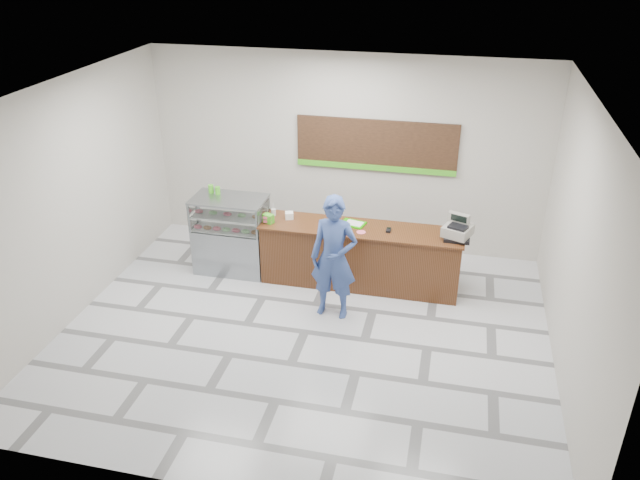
% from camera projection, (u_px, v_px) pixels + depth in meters
% --- Properties ---
extents(floor, '(7.00, 7.00, 0.00)m').
position_uv_depth(floor, '(305.00, 332.00, 9.17)').
color(floor, silver).
rests_on(floor, ground).
extents(back_wall, '(7.00, 0.00, 7.00)m').
position_uv_depth(back_wall, '(345.00, 153.00, 10.99)').
color(back_wall, beige).
rests_on(back_wall, floor).
extents(ceiling, '(7.00, 7.00, 0.00)m').
position_uv_depth(ceiling, '(302.00, 95.00, 7.59)').
color(ceiling, silver).
rests_on(ceiling, back_wall).
extents(sales_counter, '(3.26, 0.76, 1.03)m').
position_uv_depth(sales_counter, '(360.00, 256.00, 10.17)').
color(sales_counter, '#582E1A').
rests_on(sales_counter, floor).
extents(display_case, '(1.22, 0.72, 1.33)m').
position_uv_depth(display_case, '(231.00, 234.00, 10.54)').
color(display_case, gray).
rests_on(display_case, floor).
extents(menu_board, '(2.80, 0.06, 0.90)m').
position_uv_depth(menu_board, '(376.00, 146.00, 10.76)').
color(menu_board, black).
rests_on(menu_board, back_wall).
extents(cash_register, '(0.51, 0.52, 0.37)m').
position_uv_depth(cash_register, '(458.00, 230.00, 9.55)').
color(cash_register, black).
rests_on(cash_register, sales_counter).
extents(card_terminal, '(0.07, 0.14, 0.04)m').
position_uv_depth(card_terminal, '(389.00, 230.00, 9.83)').
color(card_terminal, black).
rests_on(card_terminal, sales_counter).
extents(serving_tray, '(0.44, 0.36, 0.02)m').
position_uv_depth(serving_tray, '(353.00, 224.00, 10.06)').
color(serving_tray, '#1EB300').
rests_on(serving_tray, sales_counter).
extents(napkin_box, '(0.16, 0.16, 0.11)m').
position_uv_depth(napkin_box, '(289.00, 215.00, 10.23)').
color(napkin_box, white).
rests_on(napkin_box, sales_counter).
extents(straw_cup, '(0.08, 0.08, 0.12)m').
position_uv_depth(straw_cup, '(273.00, 212.00, 10.34)').
color(straw_cup, silver).
rests_on(straw_cup, sales_counter).
extents(promo_box, '(0.20, 0.16, 0.15)m').
position_uv_depth(promo_box, '(268.00, 219.00, 10.08)').
color(promo_box, green).
rests_on(promo_box, sales_counter).
extents(donut_decal, '(0.15, 0.15, 0.00)m').
position_uv_depth(donut_decal, '(361.00, 232.00, 9.80)').
color(donut_decal, '#FF6380').
rests_on(donut_decal, sales_counter).
extents(green_cup_left, '(0.09, 0.09, 0.14)m').
position_uv_depth(green_cup_left, '(211.00, 189.00, 10.44)').
color(green_cup_left, green).
rests_on(green_cup_left, display_case).
extents(green_cup_right, '(0.08, 0.08, 0.13)m').
position_uv_depth(green_cup_right, '(218.00, 190.00, 10.38)').
color(green_cup_right, green).
rests_on(green_cup_right, display_case).
extents(customer, '(0.73, 0.51, 1.93)m').
position_uv_depth(customer, '(334.00, 258.00, 9.19)').
color(customer, '#354C8E').
rests_on(customer, floor).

